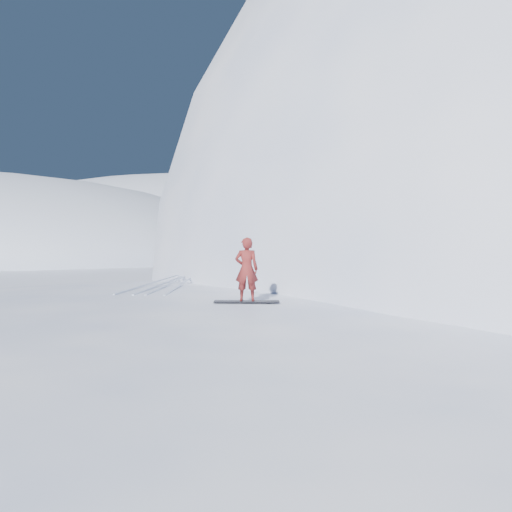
% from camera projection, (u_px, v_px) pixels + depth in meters
% --- Properties ---
extents(ground, '(400.00, 400.00, 0.00)m').
position_uv_depth(ground, '(73.00, 419.00, 11.05)').
color(ground, white).
rests_on(ground, ground).
extents(near_ridge, '(36.00, 28.00, 4.80)m').
position_uv_depth(near_ridge, '(169.00, 382.00, 13.73)').
color(near_ridge, white).
rests_on(near_ridge, ground).
extents(peak_shoulder, '(28.00, 24.00, 18.00)m').
position_uv_depth(peak_shoulder, '(439.00, 304.00, 28.12)').
color(peak_shoulder, white).
rests_on(peak_shoulder, ground).
extents(far_ridge_c, '(140.00, 90.00, 36.00)m').
position_uv_depth(far_ridge_c, '(189.00, 246.00, 127.21)').
color(far_ridge_c, white).
rests_on(far_ridge_c, ground).
extents(wind_bumps, '(16.00, 14.40, 1.00)m').
position_uv_depth(wind_bumps, '(101.00, 388.00, 13.24)').
color(wind_bumps, white).
rests_on(wind_bumps, ground).
extents(snowboard, '(1.66, 0.67, 0.03)m').
position_uv_depth(snowboard, '(247.00, 301.00, 12.47)').
color(snowboard, black).
rests_on(snowboard, near_ridge).
extents(snowboarder, '(0.65, 0.50, 1.59)m').
position_uv_depth(snowboarder, '(247.00, 269.00, 12.43)').
color(snowboarder, maroon).
rests_on(snowboarder, snowboard).
extents(board_tracks, '(2.11, 5.98, 0.04)m').
position_uv_depth(board_tracks, '(167.00, 283.00, 16.72)').
color(board_tracks, silver).
rests_on(board_tracks, ground).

